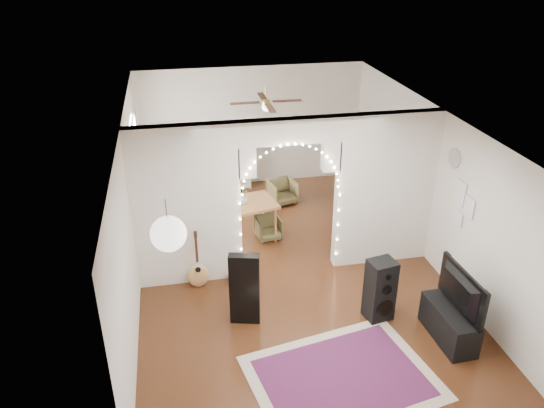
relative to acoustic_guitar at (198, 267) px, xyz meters
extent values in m
plane|color=black|center=(1.55, 0.25, -0.39)|extent=(7.50, 7.50, 0.00)
cube|color=white|center=(1.55, 0.25, 2.31)|extent=(5.00, 7.50, 0.02)
cube|color=silver|center=(1.55, 4.00, 0.96)|extent=(5.00, 0.02, 2.70)
cube|color=silver|center=(1.55, -3.50, 0.96)|extent=(5.00, 0.02, 2.70)
cube|color=silver|center=(-0.95, 0.25, 0.96)|extent=(0.02, 7.50, 2.70)
cube|color=silver|center=(4.05, 0.25, 0.96)|extent=(0.02, 7.50, 2.70)
cube|color=silver|center=(-0.10, 0.25, 0.96)|extent=(1.70, 0.20, 2.70)
cube|color=silver|center=(3.20, 0.25, 0.96)|extent=(1.70, 0.20, 2.70)
cube|color=silver|center=(1.55, 0.25, 2.11)|extent=(1.60, 0.20, 0.40)
cube|color=white|center=(-0.92, 2.05, 1.11)|extent=(0.04, 1.20, 1.40)
cylinder|color=white|center=(4.03, -0.35, 1.71)|extent=(0.03, 0.31, 0.31)
sphere|color=white|center=(-0.35, -2.15, 1.86)|extent=(0.40, 0.40, 0.40)
cube|color=maroon|center=(1.68, -2.40, -0.38)|extent=(2.61, 2.15, 0.02)
cube|color=black|center=(0.62, -1.01, 0.19)|extent=(0.46, 0.24, 1.15)
ellipsoid|color=tan|center=(0.00, 0.00, -0.01)|extent=(0.37, 0.16, 0.43)
cube|color=black|center=(0.00, 0.00, 0.34)|extent=(0.04, 0.03, 0.49)
cube|color=black|center=(0.00, 0.00, 0.61)|extent=(0.06, 0.03, 0.11)
ellipsoid|color=brown|center=(0.59, 0.00, -0.28)|extent=(0.27, 0.34, 0.21)
sphere|color=brown|center=(0.62, -0.12, -0.17)|extent=(0.15, 0.15, 0.12)
cone|color=brown|center=(0.59, -0.12, -0.11)|extent=(0.04, 0.04, 0.04)
cone|color=brown|center=(0.65, -0.12, -0.11)|extent=(0.04, 0.04, 0.04)
cylinder|color=brown|center=(0.54, 0.16, -0.35)|extent=(0.09, 0.20, 0.07)
cube|color=black|center=(2.59, -1.29, 0.10)|extent=(0.44, 0.39, 0.98)
cylinder|color=black|center=(2.62, -1.46, -0.11)|extent=(0.28, 0.07, 0.28)
cylinder|color=black|center=(2.62, -1.46, 0.21)|extent=(0.15, 0.05, 0.15)
cylinder|color=black|center=(2.62, -1.46, 0.43)|extent=(0.09, 0.04, 0.09)
cube|color=black|center=(3.40, -1.94, -0.14)|extent=(0.44, 1.01, 0.50)
imported|color=black|center=(3.40, -1.94, 0.42)|extent=(0.18, 1.08, 0.62)
cube|color=#CEB395|center=(0.78, 3.75, 0.30)|extent=(1.38, 0.69, 1.38)
cube|color=brown|center=(0.95, 1.40, 0.34)|extent=(1.34, 1.03, 0.05)
cylinder|color=brown|center=(0.50, 0.98, -0.03)|extent=(0.05, 0.05, 0.70)
cylinder|color=brown|center=(1.52, 1.19, -0.03)|extent=(0.05, 0.05, 0.70)
cylinder|color=brown|center=(0.37, 1.61, -0.03)|extent=(0.05, 0.05, 0.70)
cylinder|color=brown|center=(1.39, 1.82, -0.03)|extent=(0.05, 0.05, 0.70)
imported|color=white|center=(0.95, 1.40, 0.46)|extent=(0.22, 0.22, 0.19)
imported|color=brown|center=(1.41, 1.35, -0.17)|extent=(0.51, 0.52, 0.43)
imported|color=brown|center=(2.00, 2.78, -0.13)|extent=(0.66, 0.67, 0.51)
camera|label=1|loc=(-0.21, -7.28, 4.74)|focal=35.00mm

